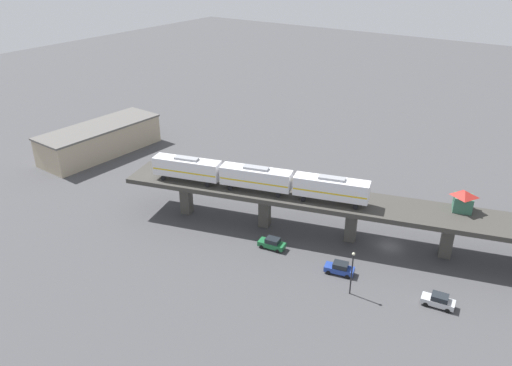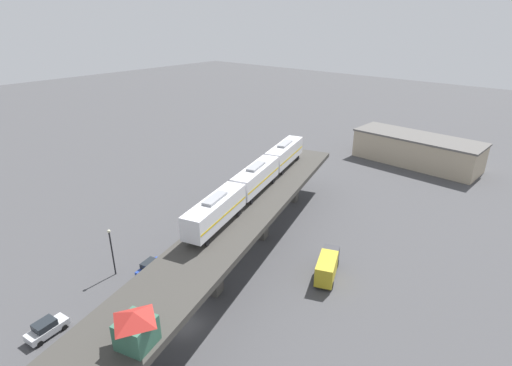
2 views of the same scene
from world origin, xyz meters
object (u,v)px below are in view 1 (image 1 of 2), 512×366
Objects in this scene: street_car_blue at (340,268)px; warehouse_building at (100,139)px; signal_hut at (463,200)px; street_lamp at (352,270)px; delivery_truck at (312,191)px; street_car_green at (272,243)px; street_car_silver at (438,300)px; subway_train at (256,177)px.

warehouse_building is (11.52, 67.23, 2.47)m from street_car_blue.
signal_hut reaches higher than street_lamp.
warehouse_building is (15.05, 70.56, -0.70)m from street_lamp.
street_lamp reaches higher than delivery_truck.
street_lamp is (-3.54, -15.42, 3.17)m from street_car_green.
delivery_truck reaches higher than street_car_silver.
street_car_green is at bearing 91.73° from street_car_silver.
street_lamp is 72.15m from warehouse_building.
signal_hut is 17.72m from street_car_silver.
signal_hut is 0.14× the size of warehouse_building.
signal_hut is 22.51m from street_lamp.
subway_train is 33.58m from street_car_silver.
warehouse_building is at bearing 81.11° from subway_train.
delivery_truck is at bearing -10.77° from subway_train.
street_car_green is at bearing -171.33° from delivery_truck.
warehouse_building is (10.70, 81.66, 2.47)m from street_car_silver.
street_car_silver is at bearing -97.47° from warehouse_building.
delivery_truck reaches higher than street_car_blue.
signal_hut is 0.53× the size of delivery_truck.
street_car_blue is 24.07m from delivery_truck.
subway_train reaches higher than street_car_green.
subway_train is 7.92× the size of street_car_green.
delivery_truck is 28.98m from street_lamp.
signal_hut is 0.85× the size of street_car_blue.
street_car_silver is (-2.97, -32.26, -8.85)m from subway_train.
signal_hut is at bearing -67.31° from subway_train.
street_car_silver is 1.00× the size of street_car_green.
street_car_silver is at bearing -86.74° from street_car_blue.
subway_train is 50.41m from warehouse_building.
subway_train is at bearing 77.98° from street_car_blue.
subway_train is at bearing -98.89° from warehouse_building.
warehouse_building is (11.50, 55.14, 2.47)m from street_car_green.
delivery_truck is at bearing 8.67° from street_car_green.
signal_hut is at bearing -86.46° from warehouse_building.
street_lamp reaches higher than street_car_silver.
delivery_truck is at bearing 85.03° from signal_hut.
subway_train is at bearing 112.69° from signal_hut.
street_car_green is 0.61× the size of delivery_truck.
signal_hut is 0.87× the size of street_car_silver.
signal_hut is at bearing -24.55° from street_lamp.
subway_train reaches higher than warehouse_building.
delivery_truck is (18.81, 2.87, 0.82)m from street_car_green.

